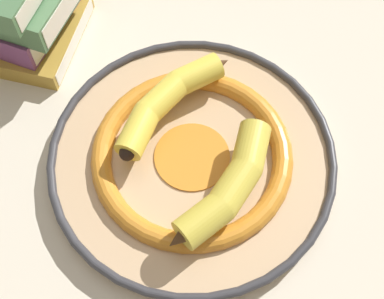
{
  "coord_description": "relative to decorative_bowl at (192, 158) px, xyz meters",
  "views": [
    {
      "loc": [
        -0.13,
        0.27,
        0.61
      ],
      "look_at": [
        0.01,
        0.01,
        0.04
      ],
      "focal_mm": 50.0,
      "sensor_mm": 36.0,
      "label": 1
    }
  ],
  "objects": [
    {
      "name": "banana_a",
      "position": [
        0.06,
        -0.04,
        0.04
      ],
      "size": [
        0.08,
        0.19,
        0.03
      ],
      "rotation": [
        0.0,
        0.0,
        7.63
      ],
      "color": "yellow",
      "rests_on": "decorative_bowl"
    },
    {
      "name": "ground_plane",
      "position": [
        -0.01,
        -0.01,
        -0.02
      ],
      "size": [
        2.8,
        2.8,
        0.0
      ],
      "primitive_type": "plane",
      "color": "beige"
    },
    {
      "name": "banana_b",
      "position": [
        -0.06,
        0.03,
        0.04
      ],
      "size": [
        0.07,
        0.19,
        0.04
      ],
      "rotation": [
        0.0,
        0.0,
        10.91
      ],
      "color": "gold",
      "rests_on": "decorative_bowl"
    },
    {
      "name": "decorative_bowl",
      "position": [
        0.0,
        0.0,
        0.0
      ],
      "size": [
        0.36,
        0.36,
        0.04
      ],
      "color": "tan",
      "rests_on": "ground_plane"
    }
  ]
}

